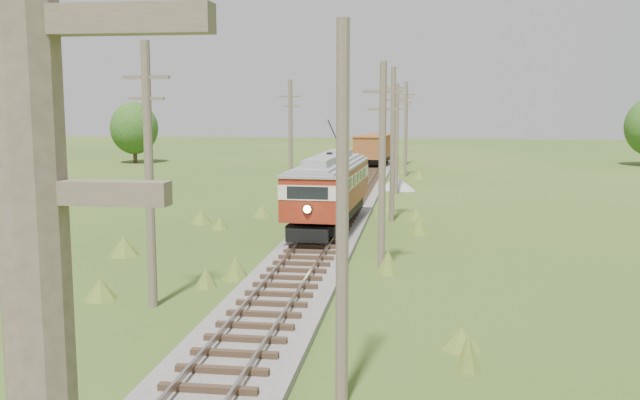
# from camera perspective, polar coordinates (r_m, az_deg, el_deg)

# --- Properties ---
(railbed_main) EXTENTS (3.60, 96.00, 0.57)m
(railbed_main) POSITION_cam_1_polar(r_m,az_deg,el_deg) (45.53, 1.87, -0.76)
(railbed_main) COLOR #605B54
(railbed_main) RESTS_ON ground
(streetcar) EXTENTS (3.33, 12.18, 5.53)m
(streetcar) POSITION_cam_1_polar(r_m,az_deg,el_deg) (38.31, 0.76, 1.23)
(streetcar) COLOR black
(streetcar) RESTS_ON ground
(gondola) EXTENTS (4.12, 9.30, 2.99)m
(gondola) POSITION_cam_1_polar(r_m,az_deg,el_deg) (76.59, 4.43, 4.19)
(gondola) COLOR black
(gondola) RESTS_ON ground
(gravel_pile) EXTENTS (2.96, 3.14, 1.08)m
(gravel_pile) POSITION_cam_1_polar(r_m,az_deg,el_deg) (57.73, 6.25, 1.33)
(gravel_pile) COLOR gray
(gravel_pile) RESTS_ON ground
(utility_pole_r_1) EXTENTS (0.30, 0.30, 8.80)m
(utility_pole_r_1) POSITION_cam_1_polar(r_m,az_deg,el_deg) (16.07, 1.80, -1.40)
(utility_pole_r_1) COLOR brown
(utility_pole_r_1) RESTS_ON ground
(utility_pole_r_2) EXTENTS (1.60, 0.30, 8.60)m
(utility_pole_r_2) POSITION_cam_1_polar(r_m,az_deg,el_deg) (28.92, 5.00, 2.73)
(utility_pole_r_2) COLOR brown
(utility_pole_r_2) RESTS_ON ground
(utility_pole_r_3) EXTENTS (1.60, 0.30, 9.00)m
(utility_pole_r_3) POSITION_cam_1_polar(r_m,az_deg,el_deg) (41.87, 5.83, 4.56)
(utility_pole_r_3) COLOR brown
(utility_pole_r_3) RESTS_ON ground
(utility_pole_r_4) EXTENTS (1.60, 0.30, 8.40)m
(utility_pole_r_4) POSITION_cam_1_polar(r_m,az_deg,el_deg) (54.86, 6.15, 5.00)
(utility_pole_r_4) COLOR brown
(utility_pole_r_4) RESTS_ON ground
(utility_pole_r_5) EXTENTS (1.60, 0.30, 8.90)m
(utility_pole_r_5) POSITION_cam_1_polar(r_m,az_deg,el_deg) (67.83, 6.87, 5.73)
(utility_pole_r_5) COLOR brown
(utility_pole_r_5) RESTS_ON ground
(utility_pole_r_6) EXTENTS (1.60, 0.30, 8.70)m
(utility_pole_r_6) POSITION_cam_1_polar(r_m,az_deg,el_deg) (80.82, 6.92, 5.98)
(utility_pole_r_6) COLOR brown
(utility_pole_r_6) RESTS_ON ground
(utility_pole_l_a) EXTENTS (1.60, 0.30, 9.00)m
(utility_pole_l_a) POSITION_cam_1_polar(r_m,az_deg,el_deg) (24.60, -13.52, 2.12)
(utility_pole_l_a) COLOR brown
(utility_pole_l_a) RESTS_ON ground
(utility_pole_l_b) EXTENTS (1.60, 0.30, 8.60)m
(utility_pole_l_b) POSITION_cam_1_polar(r_m,az_deg,el_deg) (51.68, -2.37, 4.98)
(utility_pole_l_b) COLOR brown
(utility_pole_l_b) RESTS_ON ground
(tree_mid_a) EXTENTS (5.46, 5.46, 7.03)m
(tree_mid_a) POSITION_cam_1_polar(r_m,az_deg,el_deg) (85.38, -14.64, 5.58)
(tree_mid_a) COLOR #38281C
(tree_mid_a) RESTS_ON ground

